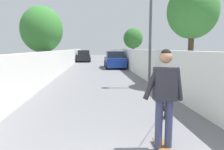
{
  "coord_description": "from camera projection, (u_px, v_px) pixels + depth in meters",
  "views": [
    {
      "loc": [
        -1.86,
        0.27,
        1.84
      ],
      "look_at": [
        4.6,
        -0.28,
        1.0
      ],
      "focal_mm": 33.67,
      "sensor_mm": 36.0,
      "label": 1
    }
  ],
  "objects": [
    {
      "name": "ground_plane",
      "position": [
        98.0,
        72.0,
        15.93
      ],
      "size": [
        80.0,
        80.0,
        0.0
      ],
      "primitive_type": "plane",
      "color": "slate"
    },
    {
      "name": "wall_left",
      "position": [
        55.0,
        64.0,
        13.61
      ],
      "size": [
        48.0,
        0.3,
        1.65
      ],
      "primitive_type": "cube",
      "color": "silver",
      "rests_on": "ground"
    },
    {
      "name": "fence_right",
      "position": [
        140.0,
        62.0,
        14.08
      ],
      "size": [
        48.0,
        0.3,
        1.74
      ],
      "primitive_type": "cube",
      "color": "silver",
      "rests_on": "ground"
    },
    {
      "name": "tree_right_mid",
      "position": [
        192.0,
        12.0,
        9.42
      ],
      "size": [
        2.26,
        2.26,
        4.7
      ],
      "color": "#473523",
      "rests_on": "ground"
    },
    {
      "name": "tree_left_far",
      "position": [
        42.0,
        30.0,
        14.23
      ],
      "size": [
        2.81,
        2.81,
        4.65
      ],
      "color": "brown",
      "rests_on": "ground"
    },
    {
      "name": "tree_right_distant",
      "position": [
        133.0,
        39.0,
        20.82
      ],
      "size": [
        1.91,
        1.91,
        3.8
      ],
      "color": "brown",
      "rests_on": "ground"
    },
    {
      "name": "lamp_post",
      "position": [
        151.0,
        18.0,
        9.25
      ],
      "size": [
        0.36,
        0.36,
        4.62
      ],
      "color": "#4C4C51",
      "rests_on": "ground"
    },
    {
      "name": "skateboard",
      "position": [
        163.0,
        148.0,
        3.75
      ],
      "size": [
        0.8,
        0.22,
        0.08
      ],
      "color": "brown",
      "rests_on": "ground"
    },
    {
      "name": "person_skateboarder",
      "position": [
        165.0,
        91.0,
        3.62
      ],
      "size": [
        0.23,
        0.71,
        1.74
      ],
      "color": "#333859",
      "rests_on": "skateboard"
    },
    {
      "name": "dog",
      "position": [
        165.0,
        107.0,
        5.55
      ],
      "size": [
        2.08,
        0.78,
        1.06
      ],
      "color": "black",
      "rests_on": "ground"
    },
    {
      "name": "car_near",
      "position": [
        115.0,
        60.0,
        19.53
      ],
      "size": [
        4.3,
        1.8,
        1.54
      ],
      "color": "navy",
      "rests_on": "ground"
    },
    {
      "name": "car_far",
      "position": [
        84.0,
        56.0,
        28.19
      ],
      "size": [
        3.81,
        1.8,
        1.54
      ],
      "color": "black",
      "rests_on": "ground"
    }
  ]
}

